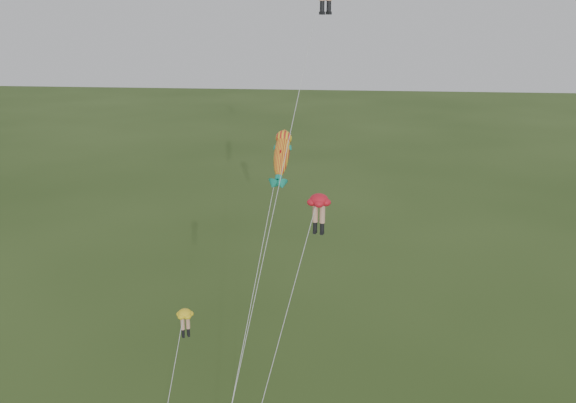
{
  "coord_description": "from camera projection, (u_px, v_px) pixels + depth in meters",
  "views": [
    {
      "loc": [
        5.23,
        -26.13,
        22.45
      ],
      "look_at": [
        2.06,
        6.0,
        12.48
      ],
      "focal_mm": 40.0,
      "sensor_mm": 36.0,
      "label": 1
    }
  ],
  "objects": [
    {
      "name": "fish_kite",
      "position": [
        281.0,
        155.0,
        33.54
      ],
      "size": [
        2.97,
        10.78,
        16.33
      ],
      "rotation": [
        0.83,
        0.0,
        -0.07
      ],
      "color": "yellow",
      "rests_on": "ground"
    },
    {
      "name": "legs_kite_red_mid",
      "position": [
        317.0,
        209.0,
        32.74
      ],
      "size": [
        4.3,
        9.61,
        13.19
      ],
      "rotation": [
        0.0,
        0.0,
        -0.27
      ],
      "color": "red",
      "rests_on": "ground"
    },
    {
      "name": "legs_kite_yellow",
      "position": [
        183.0,
        326.0,
        31.9
      ],
      "size": [
        1.22,
        7.27,
        7.86
      ],
      "rotation": [
        0.0,
        0.0,
        0.48
      ],
      "color": "yellow",
      "rests_on": "ground"
    }
  ]
}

